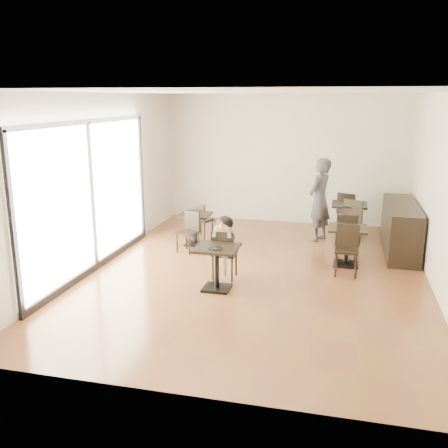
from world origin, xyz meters
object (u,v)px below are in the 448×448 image
(child_chair, at_px, (225,254))
(chair_mid_b, at_px, (347,251))
(chair_left_b, at_px, (188,233))
(chair_back_b, at_px, (349,223))
(child_table, at_px, (217,268))
(cafe_table_mid, at_px, (347,246))
(cafe_table_left, at_px, (195,229))
(chair_left_a, at_px, (202,220))
(cafe_table_back, at_px, (348,221))
(adult_patron, at_px, (320,200))
(chair_back_a, at_px, (349,212))
(chair_mid_a, at_px, (347,235))
(child, at_px, (225,248))

(child_chair, height_order, chair_mid_b, chair_mid_b)
(chair_left_b, relative_size, chair_back_b, 0.86)
(child_table, distance_m, cafe_table_mid, 2.74)
(cafe_table_left, bearing_deg, chair_left_b, -90.00)
(cafe_table_left, distance_m, chair_left_a, 0.55)
(child_table, bearing_deg, cafe_table_back, 60.33)
(chair_left_a, bearing_deg, chair_back_b, -157.67)
(child_table, relative_size, adult_patron, 0.40)
(child_table, relative_size, chair_back_b, 0.76)
(chair_left_a, bearing_deg, chair_mid_b, 170.35)
(chair_back_a, distance_m, chair_back_b, 1.10)
(cafe_table_left, distance_m, chair_mid_b, 3.40)
(adult_patron, distance_m, chair_back_b, 0.82)
(cafe_table_back, xyz_separation_m, chair_left_b, (-3.22, -1.84, 0.01))
(child_chair, bearing_deg, chair_left_b, -50.09)
(chair_mid_a, relative_size, chair_back_b, 0.93)
(child, distance_m, chair_mid_a, 2.74)
(child_table, height_order, child, child)
(adult_patron, bearing_deg, cafe_table_mid, 44.72)
(child_chair, distance_m, chair_back_b, 3.36)
(child_chair, xyz_separation_m, cafe_table_mid, (2.09, 1.23, -0.07))
(child_table, distance_m, cafe_table_left, 2.66)
(child_table, height_order, chair_back_a, chair_back_a)
(cafe_table_mid, height_order, chair_left_b, chair_left_b)
(cafe_table_back, relative_size, chair_mid_b, 0.90)
(cafe_table_mid, bearing_deg, adult_patron, 110.92)
(chair_left_a, xyz_separation_m, chair_left_b, (0.00, -1.10, 0.00))
(child, bearing_deg, cafe_table_left, 120.55)
(chair_back_a, bearing_deg, chair_mid_b, 113.28)
(cafe_table_left, xyz_separation_m, chair_back_a, (3.22, 1.84, 0.14))
(child_chair, distance_m, cafe_table_left, 2.17)
(chair_left_b, bearing_deg, chair_left_a, 108.94)
(child, bearing_deg, cafe_table_back, 56.23)
(chair_mid_a, bearing_deg, cafe_table_back, -89.47)
(chair_left_a, bearing_deg, chair_left_b, 108.94)
(chair_left_a, height_order, chair_left_b, same)
(adult_patron, distance_m, chair_back_a, 1.16)
(cafe_table_back, bearing_deg, chair_left_a, -167.03)
(adult_patron, bearing_deg, chair_back_a, 166.40)
(chair_mid_a, height_order, chair_left_a, chair_mid_a)
(chair_left_b, height_order, chair_back_b, chair_back_b)
(child_table, distance_m, adult_patron, 3.75)
(chair_mid_a, bearing_deg, child, 42.18)
(child_table, height_order, cafe_table_left, child_table)
(child_chair, distance_m, chair_mid_a, 2.74)
(adult_patron, relative_size, chair_mid_b, 2.05)
(child_table, bearing_deg, chair_back_b, 56.23)
(child, bearing_deg, chair_mid_a, 40.50)
(child_table, bearing_deg, chair_left_a, 110.38)
(cafe_table_back, distance_m, chair_left_b, 3.71)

